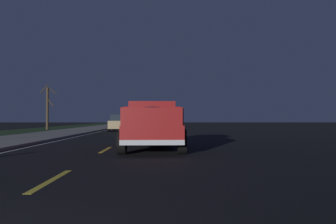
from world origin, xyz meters
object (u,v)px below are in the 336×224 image
object	(u,v)px
pickup_truck	(152,124)
bare_tree_far	(48,107)
sedan_tan	(121,123)
sedan_blue	(157,122)

from	to	relation	value
pickup_truck	bare_tree_far	distance (m)	25.60
pickup_truck	sedan_tan	distance (m)	18.59
pickup_truck	sedan_tan	xyz separation A→B (m)	(18.27, 3.42, -0.20)
sedan_tan	sedan_blue	world-z (taller)	same
pickup_truck	sedan_tan	size ratio (longest dim) A/B	1.24
sedan_blue	bare_tree_far	size ratio (longest dim) A/B	0.91
pickup_truck	sedan_blue	distance (m)	30.17
sedan_blue	bare_tree_far	world-z (taller)	bare_tree_far
pickup_truck	sedan_blue	world-z (taller)	pickup_truck
sedan_tan	sedan_blue	bearing A→B (deg)	-14.94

